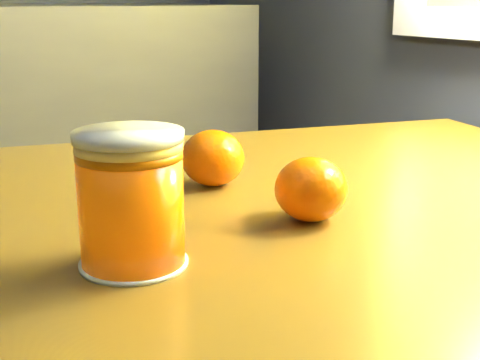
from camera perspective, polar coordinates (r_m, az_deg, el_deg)
table at (r=0.70m, az=-0.24°, el=-9.06°), size 1.08×0.86×0.72m
juice_glass at (r=0.51m, az=-9.27°, el=-1.73°), size 0.08×0.08×0.10m
orange_front at (r=0.61m, az=6.08°, el=-0.79°), size 0.09×0.09×0.06m
orange_back at (r=0.72m, az=-2.33°, el=1.90°), size 0.09×0.09×0.06m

